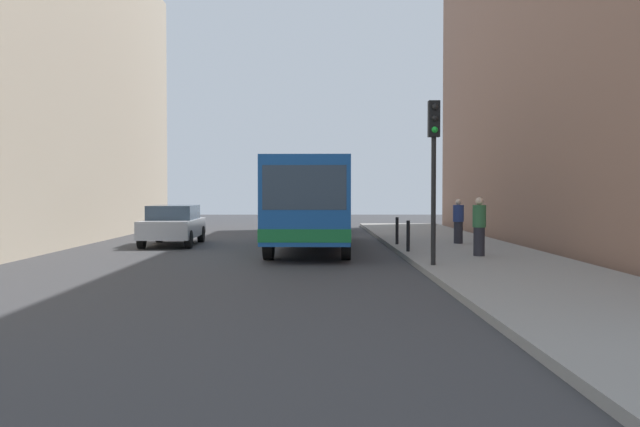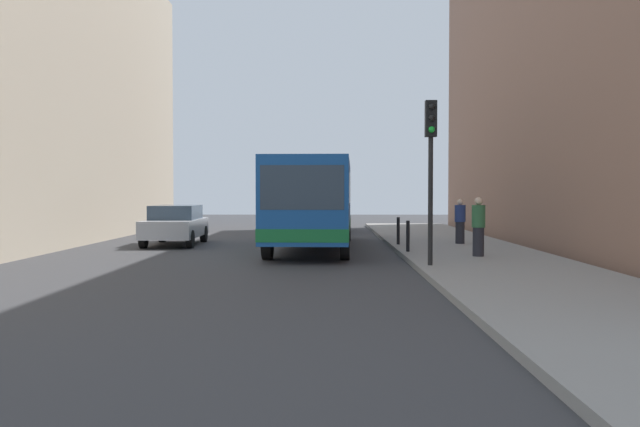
{
  "view_description": "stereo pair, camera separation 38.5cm",
  "coord_description": "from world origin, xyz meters",
  "px_view_note": "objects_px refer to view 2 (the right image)",
  "views": [
    {
      "loc": [
        0.59,
        -20.15,
        1.98
      ],
      "look_at": [
        0.74,
        1.83,
        1.29
      ],
      "focal_mm": 38.78,
      "sensor_mm": 36.0,
      "label": 1
    },
    {
      "loc": [
        0.97,
        -20.15,
        1.98
      ],
      "look_at": [
        0.74,
        1.83,
        1.29
      ],
      "focal_mm": 38.78,
      "sensor_mm": 36.0,
      "label": 2
    }
  ],
  "objects_px": {
    "car_beside_bus": "(175,224)",
    "car_behind_bus": "(323,216)",
    "bollard_mid": "(398,231)",
    "pedestrian_mid_sidewalk": "(460,222)",
    "bus": "(314,199)",
    "pedestrian_near_signal": "(478,227)",
    "traffic_light": "(431,151)",
    "bollard_near": "(408,236)"
  },
  "relations": [
    {
      "from": "car_beside_bus",
      "to": "car_behind_bus",
      "type": "xyz_separation_m",
      "value": [
        5.42,
        8.81,
        0.0
      ]
    },
    {
      "from": "bollard_mid",
      "to": "pedestrian_mid_sidewalk",
      "type": "distance_m",
      "value": 2.29
    },
    {
      "from": "bus",
      "to": "pedestrian_near_signal",
      "type": "height_order",
      "value": "bus"
    },
    {
      "from": "bollard_mid",
      "to": "car_behind_bus",
      "type": "bearing_deg",
      "value": 104.63
    },
    {
      "from": "car_behind_bus",
      "to": "bollard_mid",
      "type": "height_order",
      "value": "car_behind_bus"
    },
    {
      "from": "bus",
      "to": "car_beside_bus",
      "type": "distance_m",
      "value": 5.51
    },
    {
      "from": "bus",
      "to": "traffic_light",
      "type": "bearing_deg",
      "value": 116.09
    },
    {
      "from": "car_beside_bus",
      "to": "traffic_light",
      "type": "bearing_deg",
      "value": 133.25
    },
    {
      "from": "bus",
      "to": "car_behind_bus",
      "type": "relative_size",
      "value": 2.52
    },
    {
      "from": "pedestrian_near_signal",
      "to": "pedestrian_mid_sidewalk",
      "type": "height_order",
      "value": "pedestrian_near_signal"
    },
    {
      "from": "car_beside_bus",
      "to": "traffic_light",
      "type": "distance_m",
      "value": 11.99
    },
    {
      "from": "car_beside_bus",
      "to": "car_behind_bus",
      "type": "relative_size",
      "value": 1.01
    },
    {
      "from": "bollard_mid",
      "to": "pedestrian_mid_sidewalk",
      "type": "height_order",
      "value": "pedestrian_mid_sidewalk"
    },
    {
      "from": "car_behind_bus",
      "to": "pedestrian_near_signal",
      "type": "bearing_deg",
      "value": 106.88
    },
    {
      "from": "car_beside_bus",
      "to": "bus",
      "type": "bearing_deg",
      "value": 162.11
    },
    {
      "from": "pedestrian_mid_sidewalk",
      "to": "car_behind_bus",
      "type": "bearing_deg",
      "value": 75.8
    },
    {
      "from": "car_beside_bus",
      "to": "bollard_near",
      "type": "bearing_deg",
      "value": 150.05
    },
    {
      "from": "bus",
      "to": "bollard_mid",
      "type": "height_order",
      "value": "bus"
    },
    {
      "from": "car_behind_bus",
      "to": "bus",
      "type": "bearing_deg",
      "value": 88.55
    },
    {
      "from": "traffic_light",
      "to": "car_behind_bus",
      "type": "bearing_deg",
      "value": 99.28
    },
    {
      "from": "traffic_light",
      "to": "bollard_near",
      "type": "relative_size",
      "value": 4.32
    },
    {
      "from": "bus",
      "to": "pedestrian_near_signal",
      "type": "relative_size",
      "value": 6.61
    },
    {
      "from": "car_behind_bus",
      "to": "pedestrian_mid_sidewalk",
      "type": "bearing_deg",
      "value": 116.16
    },
    {
      "from": "car_beside_bus",
      "to": "bollard_mid",
      "type": "relative_size",
      "value": 4.67
    },
    {
      "from": "pedestrian_near_signal",
      "to": "pedestrian_mid_sidewalk",
      "type": "xyz_separation_m",
      "value": [
        0.4,
        4.81,
        -0.06
      ]
    },
    {
      "from": "bus",
      "to": "pedestrian_near_signal",
      "type": "distance_m",
      "value": 6.55
    },
    {
      "from": "bollard_mid",
      "to": "pedestrian_near_signal",
      "type": "distance_m",
      "value": 4.78
    },
    {
      "from": "bollard_near",
      "to": "pedestrian_near_signal",
      "type": "bearing_deg",
      "value": -39.66
    },
    {
      "from": "car_beside_bus",
      "to": "bollard_near",
      "type": "xyz_separation_m",
      "value": [
        8.14,
        -4.48,
        -0.16
      ]
    },
    {
      "from": "car_behind_bus",
      "to": "bollard_near",
      "type": "height_order",
      "value": "car_behind_bus"
    },
    {
      "from": "bus",
      "to": "car_beside_bus",
      "type": "bearing_deg",
      "value": -14.61
    },
    {
      "from": "bollard_near",
      "to": "pedestrian_near_signal",
      "type": "height_order",
      "value": "pedestrian_near_signal"
    },
    {
      "from": "bollard_near",
      "to": "bollard_mid",
      "type": "distance_m",
      "value": 2.89
    },
    {
      "from": "traffic_light",
      "to": "pedestrian_near_signal",
      "type": "height_order",
      "value": "traffic_light"
    },
    {
      "from": "bus",
      "to": "bollard_mid",
      "type": "distance_m",
      "value": 3.14
    },
    {
      "from": "bollard_near",
      "to": "pedestrian_mid_sidewalk",
      "type": "bearing_deg",
      "value": 55.93
    },
    {
      "from": "car_behind_bus",
      "to": "bollard_near",
      "type": "distance_m",
      "value": 13.56
    },
    {
      "from": "car_behind_bus",
      "to": "pedestrian_near_signal",
      "type": "distance_m",
      "value": 15.48
    },
    {
      "from": "traffic_light",
      "to": "bollard_near",
      "type": "height_order",
      "value": "traffic_light"
    },
    {
      "from": "car_behind_bus",
      "to": "pedestrian_mid_sidewalk",
      "type": "relative_size",
      "value": 2.79
    },
    {
      "from": "car_beside_bus",
      "to": "car_behind_bus",
      "type": "bearing_deg",
      "value": -122.76
    },
    {
      "from": "pedestrian_near_signal",
      "to": "pedestrian_mid_sidewalk",
      "type": "distance_m",
      "value": 4.83
    }
  ]
}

